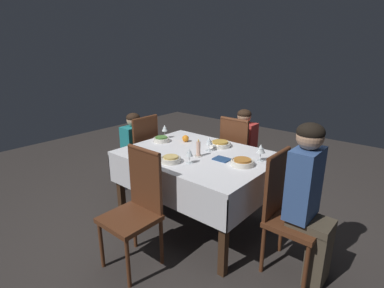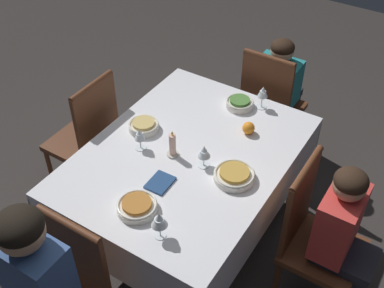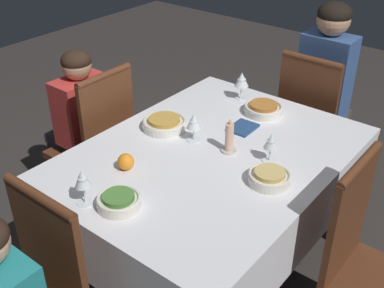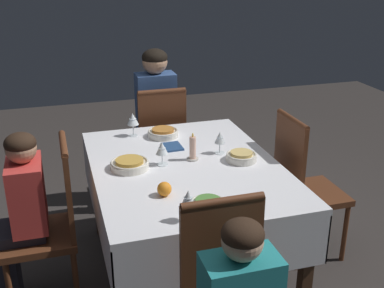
% 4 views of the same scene
% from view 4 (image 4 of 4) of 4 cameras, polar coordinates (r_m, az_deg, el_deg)
% --- Properties ---
extents(ground_plane, '(8.00, 8.00, 0.00)m').
position_cam_4_polar(ground_plane, '(3.19, -0.69, -14.95)').
color(ground_plane, '#332D2B').
extents(dining_table, '(1.42, 1.07, 0.76)m').
position_cam_4_polar(dining_table, '(2.84, -0.75, -4.14)').
color(dining_table, silver).
rests_on(dining_table, ground_plane).
extents(chair_west, '(0.40, 0.40, 0.98)m').
position_cam_4_polar(chair_west, '(3.76, -3.82, 0.22)').
color(chair_west, '#562D19').
rests_on(chair_west, ground_plane).
extents(chair_south, '(0.40, 0.40, 0.98)m').
position_cam_4_polar(chair_south, '(2.80, -16.35, -8.60)').
color(chair_south, '#562D19').
rests_on(chair_south, ground_plane).
extents(chair_north, '(0.40, 0.40, 0.98)m').
position_cam_4_polar(chair_north, '(3.19, 12.91, -4.42)').
color(chair_north, '#562D19').
rests_on(chair_north, ground_plane).
extents(person_adult_denim, '(0.34, 0.30, 1.24)m').
position_cam_4_polar(person_adult_denim, '(3.84, -4.40, 3.40)').
color(person_adult_denim, '#4C4233').
rests_on(person_adult_denim, ground_plane).
extents(person_child_red, '(0.30, 0.33, 1.05)m').
position_cam_4_polar(person_child_red, '(2.79, -19.89, -8.09)').
color(person_child_red, '#282833').
rests_on(person_child_red, ground_plane).
extents(bowl_west, '(0.20, 0.20, 0.06)m').
position_cam_4_polar(bowl_west, '(3.23, -3.45, 1.35)').
color(bowl_west, silver).
rests_on(bowl_west, dining_table).
extents(wine_glass_west, '(0.08, 0.08, 0.16)m').
position_cam_4_polar(wine_glass_west, '(3.23, -7.03, 2.88)').
color(wine_glass_west, white).
rests_on(wine_glass_west, dining_table).
extents(bowl_east, '(0.17, 0.17, 0.06)m').
position_cam_4_polar(bowl_east, '(2.31, 1.93, -7.22)').
color(bowl_east, silver).
rests_on(bowl_east, dining_table).
extents(wine_glass_east, '(0.07, 0.07, 0.16)m').
position_cam_4_polar(wine_glass_east, '(2.19, -0.46, -6.56)').
color(wine_glass_east, white).
rests_on(wine_glass_east, dining_table).
extents(bowl_south, '(0.22, 0.22, 0.06)m').
position_cam_4_polar(bowl_south, '(2.77, -7.40, -2.37)').
color(bowl_south, silver).
rests_on(bowl_south, dining_table).
extents(wine_glass_south, '(0.07, 0.07, 0.14)m').
position_cam_4_polar(wine_glass_south, '(2.77, -3.58, -0.61)').
color(wine_glass_south, white).
rests_on(wine_glass_south, dining_table).
extents(bowl_north, '(0.18, 0.18, 0.06)m').
position_cam_4_polar(bowl_north, '(2.86, 5.87, -1.46)').
color(bowl_north, silver).
rests_on(bowl_north, dining_table).
extents(wine_glass_north, '(0.07, 0.07, 0.14)m').
position_cam_4_polar(wine_glass_north, '(2.93, 3.32, 0.65)').
color(wine_glass_north, white).
rests_on(wine_glass_north, dining_table).
extents(candle_centerpiece, '(0.07, 0.07, 0.17)m').
position_cam_4_polar(candle_centerpiece, '(2.84, 0.08, -0.67)').
color(candle_centerpiece, beige).
rests_on(candle_centerpiece, dining_table).
extents(orange_fruit, '(0.07, 0.07, 0.07)m').
position_cam_4_polar(orange_fruit, '(2.44, -3.30, -5.35)').
color(orange_fruit, orange).
rests_on(orange_fruit, dining_table).
extents(napkin_red_folded, '(0.15, 0.12, 0.01)m').
position_cam_4_polar(napkin_red_folded, '(3.05, -2.34, -0.32)').
color(napkin_red_folded, navy).
rests_on(napkin_red_folded, dining_table).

